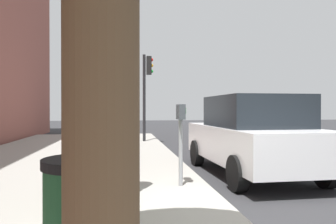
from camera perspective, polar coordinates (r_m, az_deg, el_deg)
The scene contains 6 objects.
ground_plane at distance 4.76m, azimuth 11.58°, elevation -17.60°, with size 80.00×80.00×0.00m, color #2B2B2D.
parking_meter at distance 5.78m, azimuth 2.19°, elevation -2.59°, with size 0.36×0.12×1.41m.
pedestrian_at_meter at distance 5.39m, azimuth -6.91°, elevation -2.58°, with size 0.53×0.38×1.76m.
pedestrian_bystander at distance 4.68m, azimuth -12.45°, elevation -2.91°, with size 0.46×0.39×1.78m.
parked_sedan_near at distance 7.71m, azimuth 14.11°, elevation -3.86°, with size 4.46×2.10×1.77m.
traffic_signal at distance 14.00m, azimuth -3.66°, elevation 4.98°, with size 0.24×0.44×3.60m.
Camera 1 is at (-4.27, 1.48, 1.47)m, focal length 35.79 mm.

